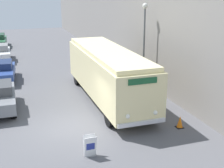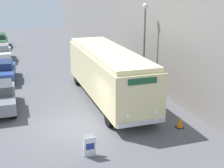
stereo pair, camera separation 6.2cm
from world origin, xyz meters
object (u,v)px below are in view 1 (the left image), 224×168
(parked_car_mid, at_px, (1,71))
(traffic_cone, at_px, (180,122))
(streetlamp, at_px, (144,34))
(sign_board, at_px, (90,146))
(parked_car_far, at_px, (0,53))
(vintage_bus, at_px, (108,72))

(parked_car_mid, xyz_separation_m, traffic_cone, (8.47, -11.58, -0.43))
(parked_car_mid, bearing_deg, streetlamp, -24.81)
(streetlamp, relative_size, traffic_cone, 9.20)
(streetlamp, xyz_separation_m, parked_car_mid, (-9.32, 5.16, -3.08))
(sign_board, bearing_deg, streetlamp, 52.51)
(parked_car_far, bearing_deg, streetlamp, -51.77)
(sign_board, relative_size, parked_car_mid, 0.22)
(vintage_bus, height_order, parked_car_mid, vintage_bus)
(sign_board, distance_m, traffic_cone, 5.15)
(vintage_bus, relative_size, sign_board, 11.23)
(parked_car_mid, relative_size, traffic_cone, 6.78)
(sign_board, bearing_deg, parked_car_mid, 105.18)
(parked_car_far, bearing_deg, sign_board, -79.20)
(vintage_bus, distance_m, parked_car_mid, 9.15)
(sign_board, bearing_deg, parked_car_far, 100.20)
(sign_board, relative_size, parked_car_far, 0.23)
(vintage_bus, height_order, streetlamp, streetlamp)
(streetlamp, bearing_deg, vintage_bus, -155.36)
(vintage_bus, relative_size, parked_car_mid, 2.44)
(streetlamp, distance_m, parked_car_far, 15.73)
(vintage_bus, relative_size, streetlamp, 1.79)
(sign_board, xyz_separation_m, parked_car_far, (-3.57, 19.85, 0.33))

